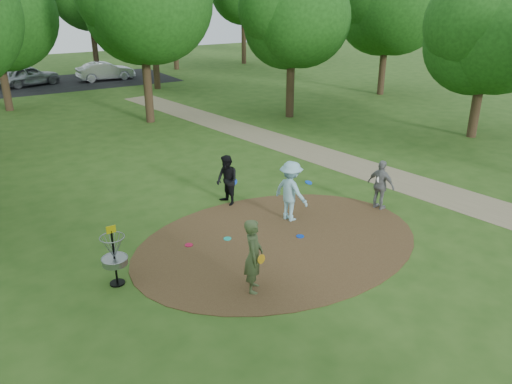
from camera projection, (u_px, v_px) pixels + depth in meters
ground at (279, 242)px, 13.96m from camera, size 100.00×100.00×0.00m
dirt_clearing at (279, 242)px, 13.96m from camera, size 8.40×8.40×0.02m
footpath at (391, 178)px, 18.73m from camera, size 7.55×39.89×0.01m
parking_lot at (80, 82)px, 38.48m from camera, size 14.00×8.00×0.01m
player_observer_with_disc at (254, 256)px, 11.39m from camera, size 0.73×0.79×1.82m
player_throwing_with_disc at (291, 191)px, 14.98m from camera, size 1.27×1.34×1.87m
player_walking_with_disc at (227, 180)px, 16.14m from camera, size 0.70×0.84×1.66m
player_waiting_with_disc at (381, 185)px, 15.79m from camera, size 0.58×1.01×1.63m
disc_ground_cyan at (227, 239)px, 14.09m from camera, size 0.22×0.22×0.02m
disc_ground_blue at (300, 236)px, 14.22m from camera, size 0.22×0.22×0.02m
disc_ground_red at (189, 245)px, 13.74m from camera, size 0.22×0.22×0.02m
car_left at (28, 76)px, 36.49m from camera, size 4.69×2.93×1.49m
car_right at (105, 71)px, 38.75m from camera, size 4.32×1.55×1.42m
disc_golf_basket at (114, 252)px, 11.65m from camera, size 0.63×0.63×1.54m
tree_ring at (191, 24)px, 20.78m from camera, size 37.88×45.61×8.92m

